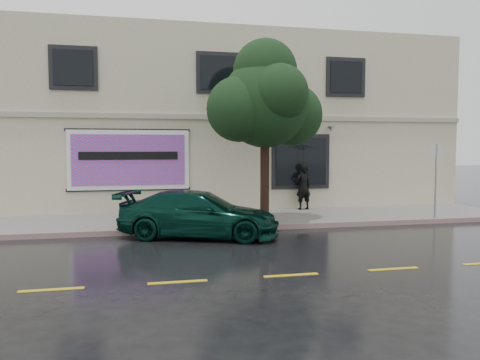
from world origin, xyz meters
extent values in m
plane|color=black|center=(0.00, 0.00, 0.00)|extent=(90.00, 90.00, 0.00)
cube|color=gray|center=(0.00, 3.25, 0.07)|extent=(20.00, 3.50, 0.15)
cube|color=gray|center=(0.00, 1.50, 0.07)|extent=(20.00, 0.18, 0.16)
cube|color=gold|center=(0.00, -3.50, 0.01)|extent=(19.00, 0.12, 0.01)
cube|color=beige|center=(0.00, 9.00, 3.50)|extent=(20.00, 8.00, 7.00)
cube|color=#9E9984|center=(0.00, 4.96, 3.60)|extent=(20.00, 0.12, 0.18)
cube|color=black|center=(3.20, 4.96, 1.95)|extent=(2.30, 0.10, 2.10)
cube|color=black|center=(3.20, 4.90, 1.95)|extent=(2.00, 0.05, 1.80)
cube|color=black|center=(-5.00, 4.90, 5.20)|extent=(1.30, 0.05, 1.20)
cube|color=black|center=(0.00, 4.90, 5.20)|extent=(1.30, 0.05, 1.20)
cube|color=black|center=(5.00, 4.90, 5.20)|extent=(1.30, 0.05, 1.20)
cube|color=white|center=(-3.20, 4.93, 2.05)|extent=(4.20, 0.06, 2.10)
cube|color=#E53364|center=(-3.20, 4.89, 2.05)|extent=(3.90, 0.04, 1.80)
cube|color=black|center=(-3.20, 4.96, 1.00)|extent=(4.30, 0.10, 0.10)
cube|color=black|center=(-3.20, 4.96, 3.10)|extent=(4.30, 0.10, 0.10)
cube|color=black|center=(-3.20, 4.86, 2.20)|extent=(3.40, 0.02, 0.28)
imported|color=black|center=(-1.26, 0.77, 0.65)|extent=(4.83, 3.34, 1.29)
imported|color=black|center=(3.19, 4.60, 1.00)|extent=(0.69, 0.52, 1.71)
imported|color=black|center=(3.19, 4.60, 2.25)|extent=(1.28, 1.28, 0.78)
cylinder|color=black|center=(1.02, 2.20, 1.46)|extent=(0.28, 0.28, 2.63)
sphere|color=black|center=(1.02, 2.20, 3.88)|extent=(2.78, 2.78, 2.78)
cylinder|color=gray|center=(6.77, 1.70, 1.38)|extent=(0.05, 0.05, 2.46)
cube|color=silver|center=(6.77, 1.70, 2.37)|extent=(0.29, 0.13, 0.40)
camera|label=1|loc=(-2.88, -12.04, 2.49)|focal=35.00mm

